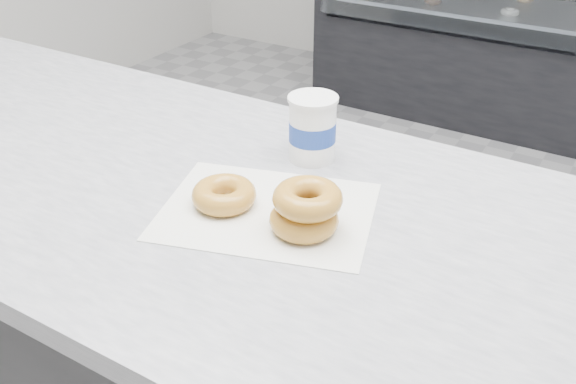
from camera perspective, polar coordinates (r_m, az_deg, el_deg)
name	(u,v)px	position (r m, az deg, el deg)	size (l,w,h in m)	color
ground	(373,366)	(2.05, 7.59, -15.06)	(5.00, 5.00, 0.00)	#97979A
display_case	(555,32)	(3.63, 22.62, 13.00)	(2.40, 0.74, 1.25)	black
wax_paper	(267,211)	(1.05, -1.85, -1.68)	(0.34, 0.26, 0.00)	white
donut_single	(224,195)	(1.06, -5.71, -0.23)	(0.11, 0.11, 0.04)	gold
donut_stack	(306,209)	(0.98, 1.59, -1.52)	(0.14, 0.14, 0.08)	gold
coffee_cup	(312,128)	(1.18, 2.19, 5.75)	(0.10, 0.10, 0.12)	white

